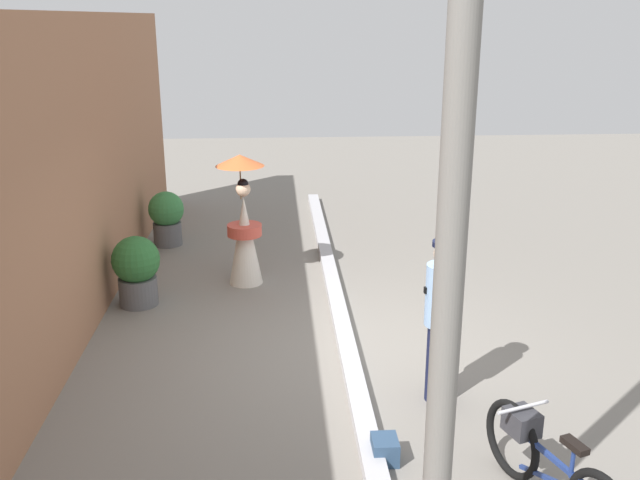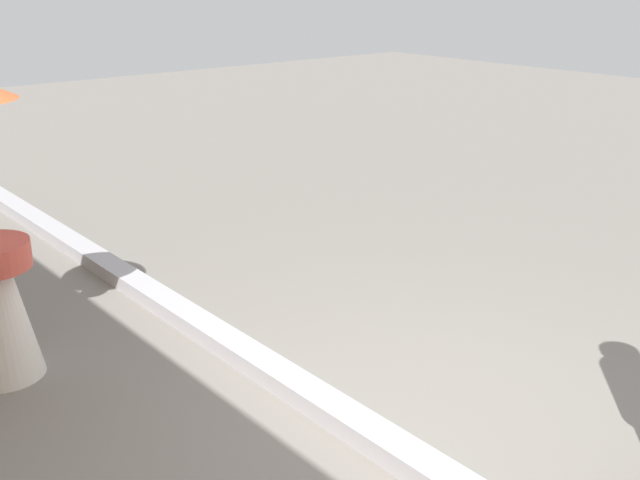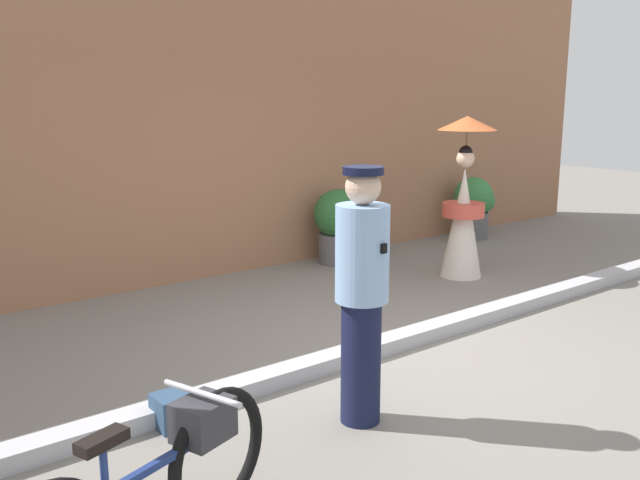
{
  "view_description": "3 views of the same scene",
  "coord_description": "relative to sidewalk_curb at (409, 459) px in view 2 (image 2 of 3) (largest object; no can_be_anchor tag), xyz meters",
  "views": [
    {
      "loc": [
        -7.23,
        0.78,
        3.67
      ],
      "look_at": [
        0.51,
        0.28,
        1.19
      ],
      "focal_mm": 39.31,
      "sensor_mm": 36.0,
      "label": 1
    },
    {
      "loc": [
        -2.19,
        2.42,
        2.38
      ],
      "look_at": [
        0.52,
        0.15,
        1.12
      ],
      "focal_mm": 42.66,
      "sensor_mm": 36.0,
      "label": 2
    },
    {
      "loc": [
        -3.87,
        -3.91,
        2.09
      ],
      "look_at": [
        -0.28,
        0.67,
        0.86
      ],
      "focal_mm": 38.47,
      "sensor_mm": 36.0,
      "label": 3
    }
  ],
  "objects": [
    {
      "name": "ground_plane",
      "position": [
        0.0,
        0.0,
        -0.06
      ],
      "size": [
        30.0,
        30.0,
        0.0
      ],
      "primitive_type": "plane",
      "color": "gray"
    },
    {
      "name": "sidewalk_curb",
      "position": [
        0.0,
        0.0,
        0.0
      ],
      "size": [
        14.0,
        0.2,
        0.12
      ],
      "primitive_type": "cube",
      "color": "#B2B2B7",
      "rests_on": "ground_plane"
    }
  ]
}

